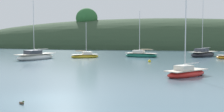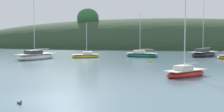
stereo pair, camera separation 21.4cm
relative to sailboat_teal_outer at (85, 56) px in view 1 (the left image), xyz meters
The scene contains 9 objects.
ground_plane 33.20m from the sailboat_teal_outer, 77.12° to the right, with size 400.00×400.00×0.00m, color slate.
far_shoreline_hill 50.18m from the sailboat_teal_outer, 81.30° to the left, with size 150.00×36.00×23.88m.
sailboat_teal_outer is the anchor object (origin of this frame).
sailboat_red_portside 10.24m from the sailboat_teal_outer, 22.01° to the left, with size 6.43×3.36×8.63m.
sailboat_orange_cutter 22.23m from the sailboat_teal_outer, 20.22° to the left, with size 6.51×7.89×11.18m.
sailboat_blue_center 26.50m from the sailboat_teal_outer, 52.54° to the right, with size 4.48×4.80×7.19m.
sailboat_white_near 8.60m from the sailboat_teal_outer, 142.40° to the right, with size 4.93×8.17×10.63m.
mooring_buoy_inner 13.53m from the sailboat_teal_outer, 29.30° to the right, with size 0.44×0.44×0.54m.
duck_lead 34.54m from the sailboat_teal_outer, 78.53° to the right, with size 0.41×0.31×0.24m.
Camera 1 is at (7.12, -14.85, 3.53)m, focal length 44.67 mm.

